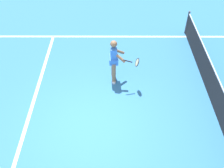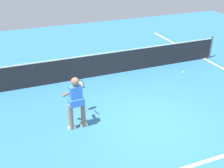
# 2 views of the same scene
# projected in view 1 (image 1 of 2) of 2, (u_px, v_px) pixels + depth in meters

# --- Properties ---
(ground_plane) EXTENTS (23.90, 23.90, 0.00)m
(ground_plane) POSITION_uv_depth(u_px,v_px,m) (90.00, 126.00, 7.57)
(ground_plane) COLOR teal
(service_line_marking) EXTENTS (9.45, 0.10, 0.01)m
(service_line_marking) POSITION_uv_depth(u_px,v_px,m) (26.00, 126.00, 7.57)
(service_line_marking) COLOR white
(service_line_marking) RESTS_ON ground
(sideline_left_marking) EXTENTS (0.10, 16.38, 0.01)m
(sideline_left_marking) POSITION_uv_depth(u_px,v_px,m) (97.00, 37.00, 11.03)
(sideline_left_marking) COLOR white
(sideline_left_marking) RESTS_ON ground
(tennis_player) EXTENTS (0.76, 0.95, 1.55)m
(tennis_player) POSITION_uv_depth(u_px,v_px,m) (115.00, 59.00, 8.49)
(tennis_player) COLOR #8C6647
(tennis_player) RESTS_ON ground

